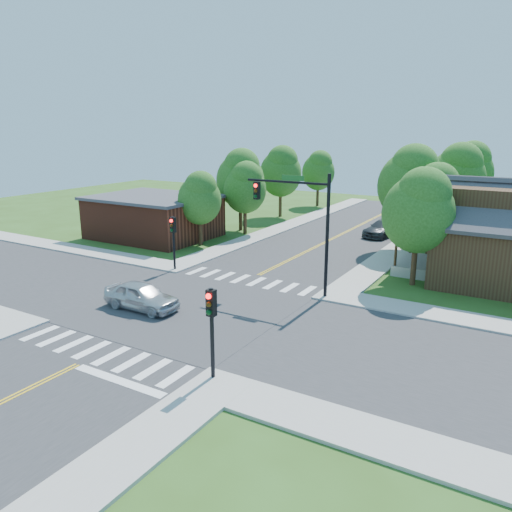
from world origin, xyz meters
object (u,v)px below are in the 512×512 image
Objects in this scene: signal_mast_ne at (300,213)px; signal_pole_nw at (173,233)px; signal_pole_se at (211,317)px; car_dgrey at (383,229)px; car_silver at (141,297)px.

signal_pole_nw is (-9.51, -0.01, -2.19)m from signal_mast_ne.
signal_pole_se is 29.60m from car_dgrey.
signal_mast_ne is 9.76m from signal_pole_nw.
car_dgrey is (-2.10, 29.47, -1.94)m from signal_pole_se.
signal_mast_ne is 1.89× the size of signal_pole_se.
car_dgrey is (9.10, 18.27, -1.94)m from signal_pole_nw.
signal_pole_nw is 0.72× the size of car_dgrey.
signal_pole_se is at bearing -74.07° from car_dgrey.
signal_mast_ne is 10.06m from car_silver.
signal_mast_ne is at bearing -76.85° from car_dgrey.
car_silver is at bearing 150.69° from signal_pole_se.
signal_pole_nw is at bearing -104.63° from car_dgrey.
signal_pole_nw is (-11.20, 11.20, 0.00)m from signal_pole_se.
signal_pole_se is 1.00× the size of signal_pole_nw.
car_silver is (-6.18, -6.80, -4.10)m from signal_mast_ne.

